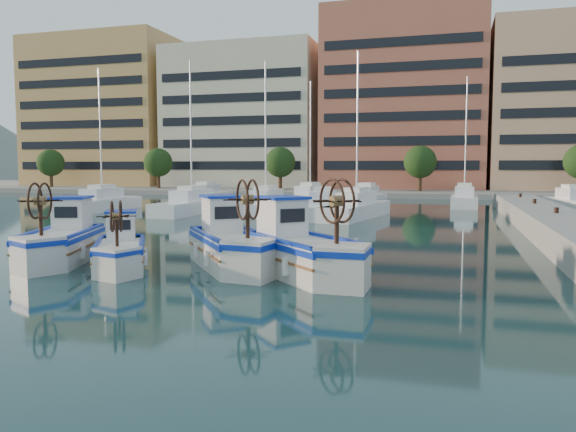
# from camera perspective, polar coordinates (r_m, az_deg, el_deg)

# --- Properties ---
(ground) EXTENTS (300.00, 300.00, 0.00)m
(ground) POSITION_cam_1_polar(r_m,az_deg,el_deg) (19.48, -7.64, -5.61)
(ground) COLOR #183D40
(ground) RESTS_ON ground
(waterfront) EXTENTS (180.00, 40.00, 25.60)m
(waterfront) POSITION_cam_1_polar(r_m,az_deg,el_deg) (82.89, 17.47, 9.98)
(waterfront) COLOR gray
(waterfront) RESTS_ON ground
(yacht_marina) EXTENTS (39.93, 22.15, 11.50)m
(yacht_marina) POSITION_cam_1_polar(r_m,az_deg,el_deg) (46.37, 2.16, 1.23)
(yacht_marina) COLOR white
(yacht_marina) RESTS_ON ground
(fishing_boat_a) EXTENTS (3.43, 5.06, 3.06)m
(fishing_boat_a) POSITION_cam_1_polar(r_m,az_deg,el_deg) (22.88, -21.89, -2.21)
(fishing_boat_a) COLOR silver
(fishing_boat_a) RESTS_ON ground
(fishing_boat_b) EXTENTS (3.32, 4.13, 2.50)m
(fishing_boat_b) POSITION_cam_1_polar(r_m,az_deg,el_deg) (20.68, -16.66, -3.22)
(fishing_boat_b) COLOR silver
(fishing_boat_b) RESTS_ON ground
(fishing_boat_c) EXTENTS (4.59, 5.14, 3.19)m
(fishing_boat_c) POSITION_cam_1_polar(r_m,az_deg,el_deg) (20.18, -5.88, -2.69)
(fishing_boat_c) COLOR silver
(fishing_boat_c) RESTS_ON ground
(fishing_boat_d) EXTENTS (4.99, 5.01, 3.24)m
(fishing_boat_d) POSITION_cam_1_polar(r_m,az_deg,el_deg) (18.55, 1.15, -3.29)
(fishing_boat_d) COLOR silver
(fishing_boat_d) RESTS_ON ground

